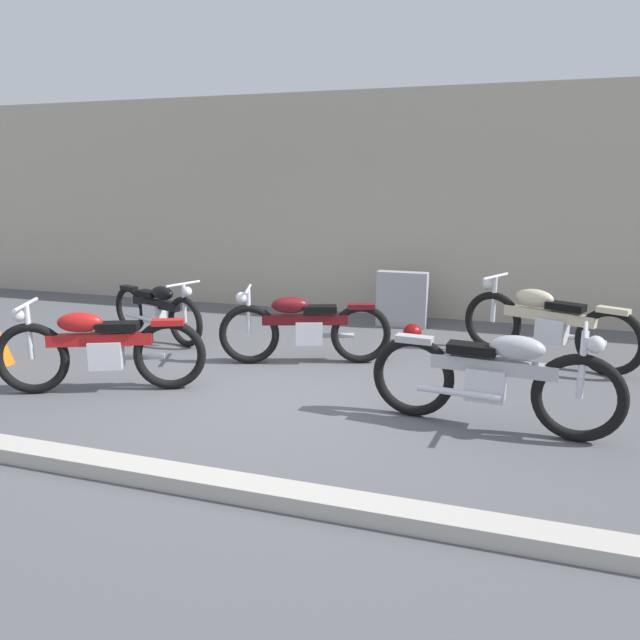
{
  "coord_description": "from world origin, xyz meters",
  "views": [
    {
      "loc": [
        2.26,
        -5.49,
        2.17
      ],
      "look_at": [
        0.14,
        1.1,
        0.55
      ],
      "focal_mm": 33.9,
      "sensor_mm": 36.0,
      "label": 1
    }
  ],
  "objects_px": {
    "helmet": "(412,333)",
    "motorcycle_silver": "(494,377)",
    "stone_marker": "(402,299)",
    "motorcycle_red": "(99,349)",
    "motorcycle_maroon": "(304,327)",
    "motorcycle_black": "(157,310)",
    "motorcycle_cream": "(546,324)"
  },
  "relations": [
    {
      "from": "stone_marker",
      "to": "motorcycle_black",
      "type": "relative_size",
      "value": 0.46
    },
    {
      "from": "motorcycle_black",
      "to": "motorcycle_red",
      "type": "distance_m",
      "value": 2.11
    },
    {
      "from": "motorcycle_silver",
      "to": "motorcycle_maroon",
      "type": "distance_m",
      "value": 2.6
    },
    {
      "from": "motorcycle_maroon",
      "to": "motorcycle_cream",
      "type": "bearing_deg",
      "value": -179.99
    },
    {
      "from": "motorcycle_cream",
      "to": "motorcycle_red",
      "type": "bearing_deg",
      "value": 55.2
    },
    {
      "from": "motorcycle_black",
      "to": "motorcycle_silver",
      "type": "relative_size",
      "value": 0.83
    },
    {
      "from": "motorcycle_cream",
      "to": "motorcycle_maroon",
      "type": "bearing_deg",
      "value": 44.44
    },
    {
      "from": "motorcycle_black",
      "to": "motorcycle_red",
      "type": "height_order",
      "value": "motorcycle_red"
    },
    {
      "from": "stone_marker",
      "to": "motorcycle_silver",
      "type": "xyz_separation_m",
      "value": [
        1.46,
        -3.53,
        0.06
      ]
    },
    {
      "from": "motorcycle_silver",
      "to": "motorcycle_maroon",
      "type": "relative_size",
      "value": 1.11
    },
    {
      "from": "helmet",
      "to": "motorcycle_maroon",
      "type": "bearing_deg",
      "value": -128.62
    },
    {
      "from": "stone_marker",
      "to": "motorcycle_red",
      "type": "height_order",
      "value": "motorcycle_red"
    },
    {
      "from": "motorcycle_cream",
      "to": "motorcycle_maroon",
      "type": "relative_size",
      "value": 1.03
    },
    {
      "from": "motorcycle_cream",
      "to": "motorcycle_silver",
      "type": "relative_size",
      "value": 0.93
    },
    {
      "from": "helmet",
      "to": "motorcycle_maroon",
      "type": "distance_m",
      "value": 1.77
    },
    {
      "from": "stone_marker",
      "to": "motorcycle_maroon",
      "type": "relative_size",
      "value": 0.42
    },
    {
      "from": "helmet",
      "to": "motorcycle_silver",
      "type": "xyz_separation_m",
      "value": [
        1.15,
        -2.69,
        0.35
      ]
    },
    {
      "from": "stone_marker",
      "to": "motorcycle_cream",
      "type": "relative_size",
      "value": 0.41
    },
    {
      "from": "motorcycle_black",
      "to": "motorcycle_maroon",
      "type": "height_order",
      "value": "motorcycle_maroon"
    },
    {
      "from": "motorcycle_red",
      "to": "helmet",
      "type": "bearing_deg",
      "value": -156.81
    },
    {
      "from": "motorcycle_maroon",
      "to": "motorcycle_black",
      "type": "bearing_deg",
      "value": -29.54
    },
    {
      "from": "motorcycle_cream",
      "to": "motorcycle_black",
      "type": "height_order",
      "value": "motorcycle_cream"
    },
    {
      "from": "motorcycle_cream",
      "to": "stone_marker",
      "type": "bearing_deg",
      "value": -6.92
    },
    {
      "from": "helmet",
      "to": "motorcycle_maroon",
      "type": "relative_size",
      "value": 0.13
    },
    {
      "from": "helmet",
      "to": "motorcycle_cream",
      "type": "height_order",
      "value": "motorcycle_cream"
    },
    {
      "from": "helmet",
      "to": "motorcycle_cream",
      "type": "distance_m",
      "value": 1.76
    },
    {
      "from": "helmet",
      "to": "motorcycle_red",
      "type": "relative_size",
      "value": 0.13
    },
    {
      "from": "motorcycle_black",
      "to": "motorcycle_maroon",
      "type": "bearing_deg",
      "value": 10.65
    },
    {
      "from": "motorcycle_red",
      "to": "motorcycle_maroon",
      "type": "bearing_deg",
      "value": -160.37
    },
    {
      "from": "stone_marker",
      "to": "motorcycle_red",
      "type": "relative_size",
      "value": 0.41
    },
    {
      "from": "stone_marker",
      "to": "motorcycle_cream",
      "type": "height_order",
      "value": "motorcycle_cream"
    },
    {
      "from": "helmet",
      "to": "motorcycle_cream",
      "type": "xyz_separation_m",
      "value": [
        1.67,
        -0.43,
        0.35
      ]
    }
  ]
}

